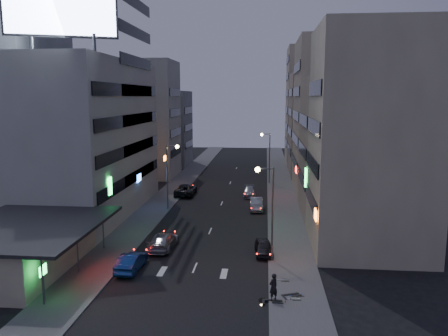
# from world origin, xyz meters

# --- Properties ---
(ground) EXTENTS (180.00, 180.00, 0.00)m
(ground) POSITION_xyz_m (0.00, 0.00, 0.00)
(ground) COLOR black
(ground) RESTS_ON ground
(sidewalk_left) EXTENTS (4.00, 120.00, 0.12)m
(sidewalk_left) POSITION_xyz_m (-8.00, 30.00, 0.06)
(sidewalk_left) COLOR #4C4C4F
(sidewalk_left) RESTS_ON ground
(sidewalk_right) EXTENTS (4.00, 120.00, 0.12)m
(sidewalk_right) POSITION_xyz_m (8.00, 30.00, 0.06)
(sidewalk_right) COLOR #4C4C4F
(sidewalk_right) RESTS_ON ground
(food_court) EXTENTS (11.00, 13.00, 3.88)m
(food_court) POSITION_xyz_m (-13.90, 2.00, 1.98)
(food_court) COLOR #BEB195
(food_court) RESTS_ON ground
(white_building) EXTENTS (14.00, 24.00, 18.00)m
(white_building) POSITION_xyz_m (-17.00, 20.00, 9.00)
(white_building) COLOR #A8A9A4
(white_building) RESTS_ON ground
(grey_tower) EXTENTS (10.00, 14.00, 34.00)m
(grey_tower) POSITION_xyz_m (-26.00, 23.00, 17.00)
(grey_tower) COLOR gray
(grey_tower) RESTS_ON ground
(shophouse_near) EXTENTS (10.00, 11.00, 20.00)m
(shophouse_near) POSITION_xyz_m (15.00, 10.50, 10.00)
(shophouse_near) COLOR #BEB195
(shophouse_near) RESTS_ON ground
(shophouse_mid) EXTENTS (11.00, 12.00, 16.00)m
(shophouse_mid) POSITION_xyz_m (15.50, 22.00, 8.00)
(shophouse_mid) COLOR tan
(shophouse_mid) RESTS_ON ground
(shophouse_far) EXTENTS (10.00, 14.00, 22.00)m
(shophouse_far) POSITION_xyz_m (15.00, 35.00, 11.00)
(shophouse_far) COLOR #BEB195
(shophouse_far) RESTS_ON ground
(far_left_a) EXTENTS (11.00, 10.00, 20.00)m
(far_left_a) POSITION_xyz_m (-15.50, 45.00, 10.00)
(far_left_a) COLOR #A8A9A4
(far_left_a) RESTS_ON ground
(far_left_b) EXTENTS (12.00, 10.00, 15.00)m
(far_left_b) POSITION_xyz_m (-16.00, 58.00, 7.50)
(far_left_b) COLOR gray
(far_left_b) RESTS_ON ground
(far_right_a) EXTENTS (11.00, 12.00, 18.00)m
(far_right_a) POSITION_xyz_m (15.50, 50.00, 9.00)
(far_right_a) COLOR tan
(far_right_a) RESTS_ON ground
(far_right_b) EXTENTS (12.00, 12.00, 24.00)m
(far_right_b) POSITION_xyz_m (16.00, 64.00, 12.00)
(far_right_b) COLOR #BEB195
(far_right_b) RESTS_ON ground
(billboard) EXTENTS (9.52, 3.75, 6.20)m
(billboard) POSITION_xyz_m (-12.99, 9.97, 21.66)
(billboard) COLOR #595B60
(billboard) RESTS_ON white_building
(street_lamp_right_near) EXTENTS (1.60, 0.44, 8.02)m
(street_lamp_right_near) POSITION_xyz_m (5.90, 6.00, 5.36)
(street_lamp_right_near) COLOR #595B60
(street_lamp_right_near) RESTS_ON sidewalk_right
(street_lamp_left) EXTENTS (1.60, 0.44, 8.02)m
(street_lamp_left) POSITION_xyz_m (-5.90, 22.00, 5.36)
(street_lamp_left) COLOR #595B60
(street_lamp_left) RESTS_ON sidewalk_left
(street_lamp_right_far) EXTENTS (1.60, 0.44, 8.02)m
(street_lamp_right_far) POSITION_xyz_m (5.90, 40.00, 5.36)
(street_lamp_right_far) COLOR #595B60
(street_lamp_right_far) RESTS_ON sidewalk_right
(parked_car_right_near) EXTENTS (1.84, 3.87, 1.28)m
(parked_car_right_near) POSITION_xyz_m (5.60, 7.65, 0.64)
(parked_car_right_near) COLOR black
(parked_car_right_near) RESTS_ON ground
(parked_car_right_mid) EXTENTS (1.72, 4.46, 1.45)m
(parked_car_right_mid) POSITION_xyz_m (4.61, 23.13, 0.73)
(parked_car_right_mid) COLOR #A3A6AC
(parked_car_right_mid) RESTS_ON ground
(parked_car_left) EXTENTS (2.69, 5.72, 1.58)m
(parked_car_left) POSITION_xyz_m (-5.60, 30.49, 0.79)
(parked_car_left) COLOR black
(parked_car_left) RESTS_ON ground
(parked_car_right_far) EXTENTS (1.96, 4.48, 1.28)m
(parked_car_right_far) POSITION_xyz_m (3.47, 30.52, 0.64)
(parked_car_right_far) COLOR gray
(parked_car_right_far) RESTS_ON ground
(road_car_blue) EXTENTS (1.64, 4.36, 1.42)m
(road_car_blue) POSITION_xyz_m (-5.00, 3.02, 0.71)
(road_car_blue) COLOR navy
(road_car_blue) RESTS_ON ground
(road_car_silver) EXTENTS (2.22, 5.10, 1.46)m
(road_car_silver) POSITION_xyz_m (-3.63, 8.30, 0.73)
(road_car_silver) COLOR #A4A7AD
(road_car_silver) RESTS_ON ground
(person) EXTENTS (0.83, 0.80, 1.91)m
(person) POSITION_xyz_m (6.30, -1.45, 1.08)
(person) COLOR black
(person) RESTS_ON sidewalk_right
(scooter_black_a) EXTENTS (0.75, 2.06, 1.24)m
(scooter_black_a) POSITION_xyz_m (6.96, -1.40, 0.74)
(scooter_black_a) COLOR black
(scooter_black_a) RESTS_ON sidewalk_right
(scooter_silver_a) EXTENTS (0.67, 1.67, 1.00)m
(scooter_silver_a) POSITION_xyz_m (8.16, -0.94, 0.62)
(scooter_silver_a) COLOR #B2B4BB
(scooter_silver_a) RESTS_ON sidewalk_right
(scooter_blue) EXTENTS (0.99, 1.72, 0.99)m
(scooter_blue) POSITION_xyz_m (8.35, -0.31, 0.62)
(scooter_blue) COLOR navy
(scooter_blue) RESTS_ON sidewalk_right
(scooter_black_b) EXTENTS (1.34, 2.07, 1.20)m
(scooter_black_b) POSITION_xyz_m (8.09, -0.10, 0.72)
(scooter_black_b) COLOR black
(scooter_black_b) RESTS_ON sidewalk_right
(scooter_silver_b) EXTENTS (0.67, 1.77, 1.06)m
(scooter_silver_b) POSITION_xyz_m (7.53, 2.10, 0.65)
(scooter_silver_b) COLOR #919398
(scooter_silver_b) RESTS_ON sidewalk_right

